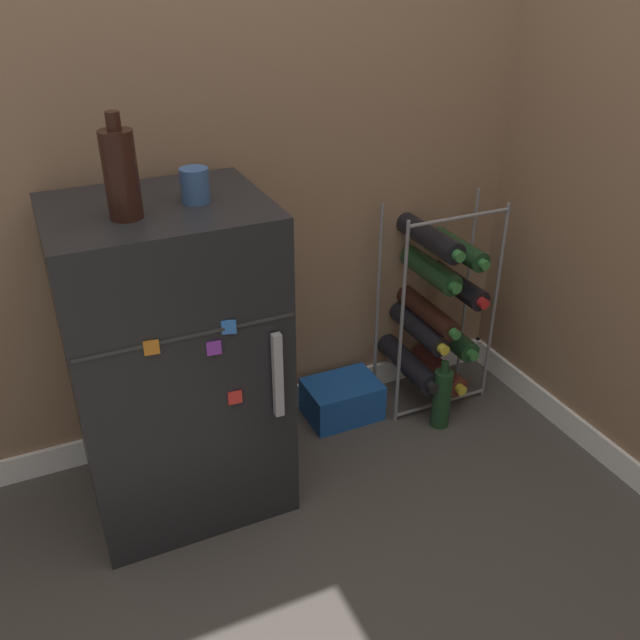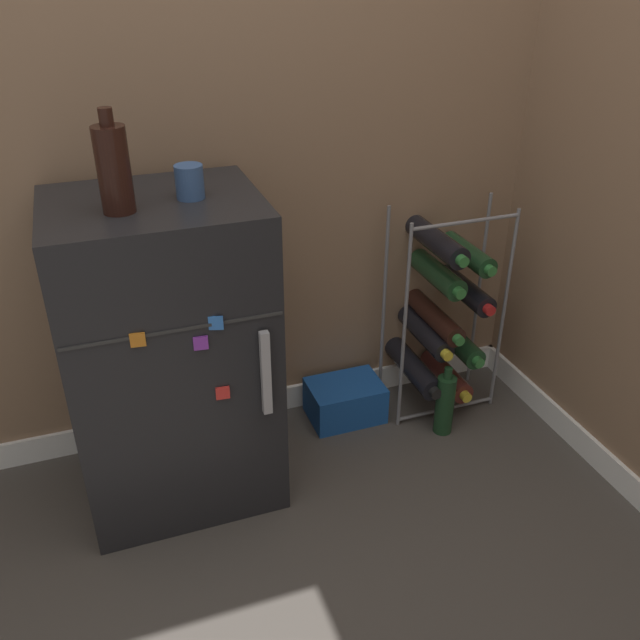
# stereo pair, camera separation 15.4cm
# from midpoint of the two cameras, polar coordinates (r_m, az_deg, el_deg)

# --- Properties ---
(ground_plane) EXTENTS (14.00, 14.00, 0.00)m
(ground_plane) POSITION_cam_midpoint_polar(r_m,az_deg,el_deg) (2.09, 1.64, -15.78)
(ground_plane) COLOR #423D38
(wall_back) EXTENTS (6.62, 0.07, 2.50)m
(wall_back) POSITION_cam_midpoint_polar(r_m,az_deg,el_deg) (2.04, -5.82, 22.46)
(wall_back) COLOR #84664C
(wall_back) RESTS_ON ground_plane
(mini_fridge) EXTENTS (0.55, 0.47, 0.92)m
(mini_fridge) POSITION_cam_midpoint_polar(r_m,az_deg,el_deg) (1.93, -14.38, -3.59)
(mini_fridge) COLOR black
(mini_fridge) RESTS_ON ground_plane
(wine_rack) EXTENTS (0.38, 0.33, 0.75)m
(wine_rack) POSITION_cam_midpoint_polar(r_m,az_deg,el_deg) (2.35, 7.76, 0.83)
(wine_rack) COLOR slate
(wine_rack) RESTS_ON ground_plane
(soda_box) EXTENTS (0.25, 0.18, 0.14)m
(soda_box) POSITION_cam_midpoint_polar(r_m,az_deg,el_deg) (2.40, 0.02, -6.73)
(soda_box) COLOR #194C9E
(soda_box) RESTS_ON ground_plane
(fridge_top_cup) EXTENTS (0.07, 0.07, 0.08)m
(fridge_top_cup) POSITION_cam_midpoint_polar(r_m,az_deg,el_deg) (1.72, -13.08, 10.97)
(fridge_top_cup) COLOR #335184
(fridge_top_cup) RESTS_ON mini_fridge
(fridge_top_bottle) EXTENTS (0.08, 0.08, 0.24)m
(fridge_top_bottle) POSITION_cam_midpoint_polar(r_m,az_deg,el_deg) (1.64, -19.10, 11.55)
(fridge_top_bottle) COLOR black
(fridge_top_bottle) RESTS_ON mini_fridge
(loose_bottle_floor) EXTENTS (0.06, 0.06, 0.26)m
(loose_bottle_floor) POSITION_cam_midpoint_polar(r_m,az_deg,el_deg) (2.35, 8.37, -6.54)
(loose_bottle_floor) COLOR #19381E
(loose_bottle_floor) RESTS_ON ground_plane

